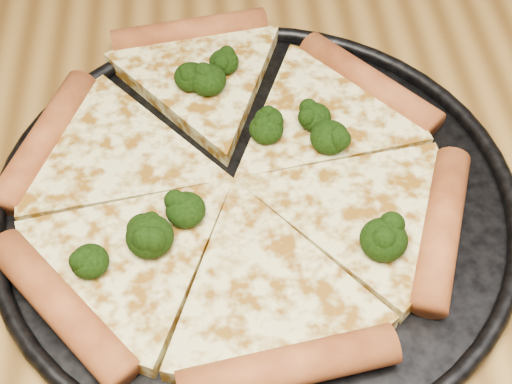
{
  "coord_description": "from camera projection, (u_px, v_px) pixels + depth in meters",
  "views": [
    {
      "loc": [
        -0.06,
        -0.31,
        1.2
      ],
      "look_at": [
        -0.03,
        0.04,
        0.77
      ],
      "focal_mm": 51.72,
      "sensor_mm": 36.0,
      "label": 1
    }
  ],
  "objects": [
    {
      "name": "pizza_pan",
      "position": [
        256.0,
        199.0,
        0.57
      ],
      "size": [
        0.41,
        0.41,
        0.02
      ],
      "color": "black",
      "rests_on": "dining_table"
    },
    {
      "name": "broccoli_florets",
      "position": [
        237.0,
        159.0,
        0.57
      ],
      "size": [
        0.24,
        0.23,
        0.03
      ],
      "color": "black",
      "rests_on": "pizza"
    },
    {
      "name": "pizza",
      "position": [
        233.0,
        177.0,
        0.57
      ],
      "size": [
        0.37,
        0.39,
        0.03
      ],
      "rotation": [
        0.0,
        0.0,
        0.16
      ],
      "color": "#F5EC96",
      "rests_on": "pizza_pan"
    },
    {
      "name": "dining_table",
      "position": [
        294.0,
        305.0,
        0.62
      ],
      "size": [
        1.2,
        0.9,
        0.75
      ],
      "color": "olive",
      "rests_on": "ground"
    }
  ]
}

